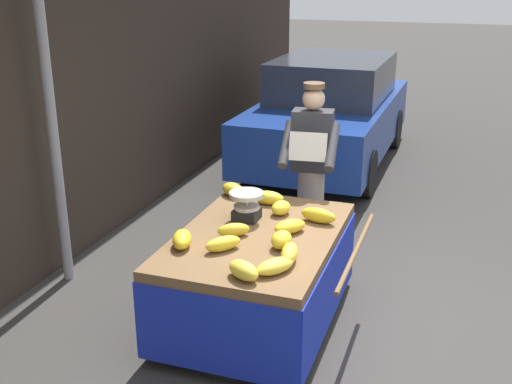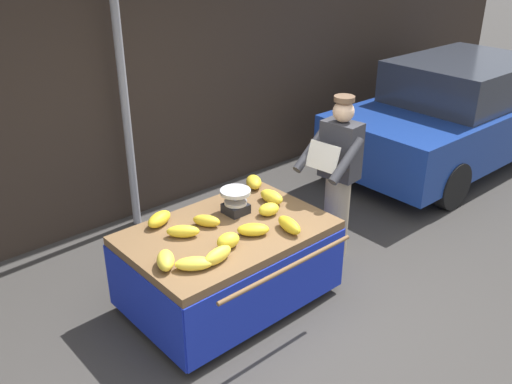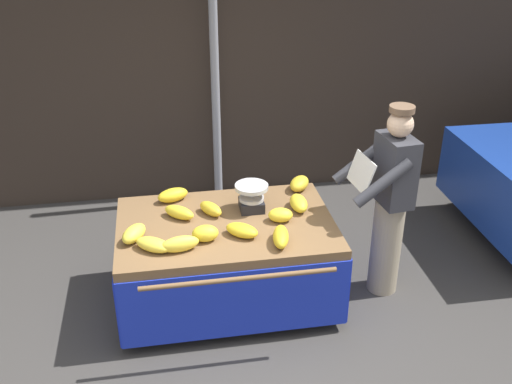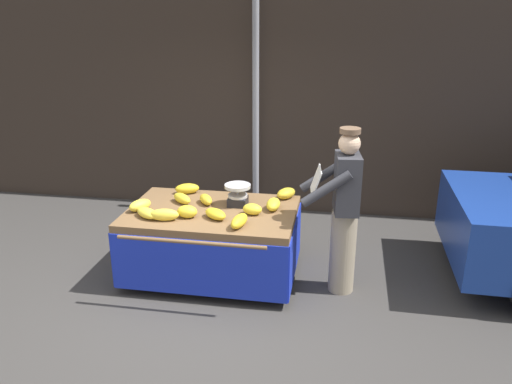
{
  "view_description": "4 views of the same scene",
  "coord_description": "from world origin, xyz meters",
  "px_view_note": "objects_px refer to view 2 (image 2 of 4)",
  "views": [
    {
      "loc": [
        -4.28,
        -0.7,
        2.72
      ],
      "look_at": [
        0.26,
        0.87,
        0.99
      ],
      "focal_mm": 44.03,
      "sensor_mm": 36.0,
      "label": 1
    },
    {
      "loc": [
        -2.68,
        -2.59,
        3.17
      ],
      "look_at": [
        0.19,
        0.65,
        1.08
      ],
      "focal_mm": 38.93,
      "sensor_mm": 36.0,
      "label": 2
    },
    {
      "loc": [
        -0.54,
        -3.44,
        3.21
      ],
      "look_at": [
        0.18,
        0.75,
        1.02
      ],
      "focal_mm": 41.62,
      "sensor_mm": 36.0,
      "label": 3
    },
    {
      "loc": [
        1.24,
        -4.05,
        2.72
      ],
      "look_at": [
        0.41,
        0.73,
        1.0
      ],
      "focal_mm": 35.35,
      "sensor_mm": 36.0,
      "label": 4
    }
  ],
  "objects_px": {
    "banana_cart": "(228,248)",
    "weighing_scale": "(236,201)",
    "banana_bunch_1": "(218,255)",
    "vendor_person": "(338,178)",
    "parked_car": "(456,114)",
    "banana_bunch_5": "(269,209)",
    "banana_bunch_2": "(194,264)",
    "banana_bunch_3": "(166,260)",
    "banana_bunch_11": "(207,221)",
    "banana_bunch_10": "(253,230)",
    "banana_bunch_7": "(272,197)",
    "banana_bunch_4": "(254,182)",
    "banana_bunch_6": "(289,225)",
    "banana_bunch_8": "(228,241)",
    "banana_bunch_9": "(183,231)",
    "street_pole": "(124,95)",
    "banana_bunch_0": "(159,219)"
  },
  "relations": [
    {
      "from": "banana_bunch_6",
      "to": "vendor_person",
      "type": "bearing_deg",
      "value": 17.47
    },
    {
      "from": "banana_bunch_8",
      "to": "parked_car",
      "type": "bearing_deg",
      "value": 8.37
    },
    {
      "from": "street_pole",
      "to": "vendor_person",
      "type": "xyz_separation_m",
      "value": [
        1.23,
        -1.97,
        -0.66
      ]
    },
    {
      "from": "banana_bunch_2",
      "to": "parked_car",
      "type": "relative_size",
      "value": 0.08
    },
    {
      "from": "banana_cart",
      "to": "vendor_person",
      "type": "relative_size",
      "value": 1.04
    },
    {
      "from": "banana_bunch_9",
      "to": "banana_bunch_8",
      "type": "bearing_deg",
      "value": -65.19
    },
    {
      "from": "banana_bunch_4",
      "to": "banana_bunch_9",
      "type": "bearing_deg",
      "value": -162.7
    },
    {
      "from": "parked_car",
      "to": "banana_bunch_5",
      "type": "bearing_deg",
      "value": -173.06
    },
    {
      "from": "banana_bunch_10",
      "to": "banana_bunch_6",
      "type": "bearing_deg",
      "value": -29.68
    },
    {
      "from": "banana_bunch_6",
      "to": "banana_bunch_10",
      "type": "xyz_separation_m",
      "value": [
        -0.28,
        0.16,
        -0.01
      ]
    },
    {
      "from": "banana_bunch_5",
      "to": "vendor_person",
      "type": "xyz_separation_m",
      "value": [
        0.92,
        -0.02,
        0.05
      ]
    },
    {
      "from": "banana_bunch_10",
      "to": "banana_bunch_11",
      "type": "height_order",
      "value": "banana_bunch_11"
    },
    {
      "from": "banana_bunch_5",
      "to": "banana_bunch_6",
      "type": "relative_size",
      "value": 0.67
    },
    {
      "from": "street_pole",
      "to": "banana_bunch_7",
      "type": "relative_size",
      "value": 11.3
    },
    {
      "from": "banana_bunch_1",
      "to": "banana_bunch_8",
      "type": "relative_size",
      "value": 1.41
    },
    {
      "from": "weighing_scale",
      "to": "banana_bunch_1",
      "type": "xyz_separation_m",
      "value": [
        -0.63,
        -0.54,
        -0.06
      ]
    },
    {
      "from": "banana_bunch_3",
      "to": "banana_bunch_4",
      "type": "relative_size",
      "value": 1.0
    },
    {
      "from": "weighing_scale",
      "to": "banana_bunch_4",
      "type": "distance_m",
      "value": 0.58
    },
    {
      "from": "banana_bunch_3",
      "to": "banana_bunch_9",
      "type": "distance_m",
      "value": 0.47
    },
    {
      "from": "banana_bunch_2",
      "to": "banana_bunch_3",
      "type": "relative_size",
      "value": 1.14
    },
    {
      "from": "vendor_person",
      "to": "banana_bunch_11",
      "type": "bearing_deg",
      "value": 170.96
    },
    {
      "from": "weighing_scale",
      "to": "banana_bunch_3",
      "type": "xyz_separation_m",
      "value": [
        -0.98,
        -0.33,
        -0.06
      ]
    },
    {
      "from": "street_pole",
      "to": "parked_car",
      "type": "relative_size",
      "value": 0.78
    },
    {
      "from": "street_pole",
      "to": "banana_bunch_0",
      "type": "relative_size",
      "value": 11.21
    },
    {
      "from": "banana_bunch_4",
      "to": "parked_car",
      "type": "height_order",
      "value": "parked_car"
    },
    {
      "from": "banana_bunch_9",
      "to": "banana_bunch_10",
      "type": "height_order",
      "value": "banana_bunch_9"
    },
    {
      "from": "banana_bunch_8",
      "to": "banana_bunch_4",
      "type": "bearing_deg",
      "value": 38.42
    },
    {
      "from": "street_pole",
      "to": "banana_bunch_10",
      "type": "height_order",
      "value": "street_pole"
    },
    {
      "from": "banana_bunch_3",
      "to": "vendor_person",
      "type": "height_order",
      "value": "vendor_person"
    },
    {
      "from": "banana_bunch_2",
      "to": "banana_bunch_3",
      "type": "bearing_deg",
      "value": 130.17
    },
    {
      "from": "banana_cart",
      "to": "banana_bunch_6",
      "type": "relative_size",
      "value": 5.99
    },
    {
      "from": "banana_bunch_8",
      "to": "banana_bunch_10",
      "type": "bearing_deg",
      "value": 3.73
    },
    {
      "from": "banana_bunch_3",
      "to": "vendor_person",
      "type": "relative_size",
      "value": 0.15
    },
    {
      "from": "banana_bunch_6",
      "to": "parked_car",
      "type": "height_order",
      "value": "parked_car"
    },
    {
      "from": "weighing_scale",
      "to": "banana_bunch_6",
      "type": "distance_m",
      "value": 0.58
    },
    {
      "from": "banana_cart",
      "to": "banana_bunch_2",
      "type": "xyz_separation_m",
      "value": [
        -0.59,
        -0.32,
        0.25
      ]
    },
    {
      "from": "banana_bunch_0",
      "to": "banana_bunch_7",
      "type": "relative_size",
      "value": 1.01
    },
    {
      "from": "banana_cart",
      "to": "weighing_scale",
      "type": "bearing_deg",
      "value": 36.37
    },
    {
      "from": "weighing_scale",
      "to": "banana_bunch_1",
      "type": "bearing_deg",
      "value": -139.35
    },
    {
      "from": "weighing_scale",
      "to": "banana_bunch_10",
      "type": "height_order",
      "value": "weighing_scale"
    },
    {
      "from": "weighing_scale",
      "to": "banana_bunch_7",
      "type": "bearing_deg",
      "value": -8.46
    },
    {
      "from": "banana_cart",
      "to": "banana_bunch_0",
      "type": "xyz_separation_m",
      "value": [
        -0.41,
        0.45,
        0.26
      ]
    },
    {
      "from": "banana_bunch_4",
      "to": "vendor_person",
      "type": "height_order",
      "value": "vendor_person"
    },
    {
      "from": "banana_bunch_11",
      "to": "banana_bunch_1",
      "type": "bearing_deg",
      "value": -118.5
    },
    {
      "from": "street_pole",
      "to": "banana_bunch_6",
      "type": "xyz_separation_m",
      "value": [
        0.24,
        -2.28,
        -0.71
      ]
    },
    {
      "from": "banana_bunch_11",
      "to": "banana_bunch_10",
      "type": "bearing_deg",
      "value": -62.17
    },
    {
      "from": "banana_bunch_1",
      "to": "vendor_person",
      "type": "height_order",
      "value": "vendor_person"
    },
    {
      "from": "banana_bunch_1",
      "to": "vendor_person",
      "type": "bearing_deg",
      "value": 9.38
    },
    {
      "from": "banana_bunch_9",
      "to": "banana_bunch_11",
      "type": "bearing_deg",
      "value": 4.16
    },
    {
      "from": "street_pole",
      "to": "banana_bunch_5",
      "type": "bearing_deg",
      "value": -81.12
    }
  ]
}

